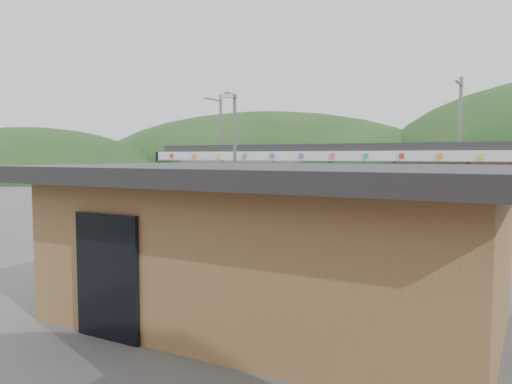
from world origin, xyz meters
The scene contains 9 objects.
ground centered at (0.00, 0.00, 0.00)m, with size 120.00×120.00×0.00m, color #4C4C4F.
hills centered at (6.19, 5.29, 0.00)m, with size 146.00×149.00×26.00m.
platform centered at (0.00, 3.30, 0.15)m, with size 26.00×3.20×0.30m, color #9E9E99.
yellow_line centered at (0.00, 2.00, 0.30)m, with size 26.00×0.10×0.01m, color yellow.
train centered at (1.40, 6.00, 2.06)m, with size 20.44×3.01×3.74m.
catenary_mast_west centered at (-7.00, 8.56, 3.65)m, with size 0.18×1.80×7.00m.
catenary_mast_east centered at (7.00, 8.56, 3.65)m, with size 0.18×1.80×7.00m.
station_shelter centered at (6.00, -9.01, 1.55)m, with size 9.20×6.20×3.00m.
lamp_post centered at (1.36, -3.26, 3.17)m, with size 0.38×0.98×5.27m.
Camera 1 is at (10.40, -17.64, 3.19)m, focal length 35.00 mm.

